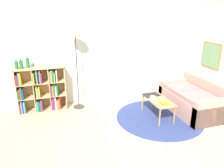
{
  "coord_description": "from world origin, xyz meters",
  "views": [
    {
      "loc": [
        -1.36,
        -2.67,
        2.38
      ],
      "look_at": [
        -0.07,
        1.46,
        0.85
      ],
      "focal_mm": 35.0,
      "sensor_mm": 36.0,
      "label": 1
    }
  ],
  "objects": [
    {
      "name": "bottle_middle",
      "position": [
        -1.89,
        2.44,
        1.17
      ],
      "size": [
        0.08,
        0.08,
        0.23
      ],
      "color": "#236633",
      "rests_on": "bookshelf"
    },
    {
      "name": "wall_right",
      "position": [
        2.34,
        1.33,
        1.3
      ],
      "size": [
        0.08,
        5.65,
        2.6
      ],
      "color": "silver",
      "rests_on": "ground_plane"
    },
    {
      "name": "bowl",
      "position": [
        0.87,
        1.39,
        0.45
      ],
      "size": [
        0.14,
        0.14,
        0.05
      ],
      "color": "silver",
      "rests_on": "coffee_table"
    },
    {
      "name": "laptop",
      "position": [
        0.93,
        1.58,
        0.44
      ],
      "size": [
        0.37,
        0.26,
        0.02
      ],
      "color": "black",
      "rests_on": "coffee_table"
    },
    {
      "name": "floor_lamp",
      "position": [
        -0.67,
        2.34,
        1.55
      ],
      "size": [
        0.32,
        0.32,
        1.83
      ],
      "color": "#333333",
      "rests_on": "ground_plane"
    },
    {
      "name": "couch",
      "position": [
        1.91,
        1.31,
        0.29
      ],
      "size": [
        0.88,
        1.55,
        0.78
      ],
      "color": "tan",
      "rests_on": "ground_plane"
    },
    {
      "name": "bookshelf",
      "position": [
        -1.54,
        2.46,
        0.52
      ],
      "size": [
        1.11,
        0.34,
        1.07
      ],
      "color": "tan",
      "rests_on": "ground_plane"
    },
    {
      "name": "bottle_right",
      "position": [
        -1.75,
        2.48,
        1.18
      ],
      "size": [
        0.08,
        0.08,
        0.27
      ],
      "color": "#236633",
      "rests_on": "bookshelf"
    },
    {
      "name": "book_stack_on_table",
      "position": [
        0.94,
        1.0,
        0.45
      ],
      "size": [
        0.15,
        0.21,
        0.05
      ],
      "color": "silver",
      "rests_on": "coffee_table"
    },
    {
      "name": "ground_plane",
      "position": [
        0.0,
        0.0,
        0.0
      ],
      "size": [
        14.0,
        14.0,
        0.0
      ],
      "primitive_type": "plane",
      "color": "tan"
    },
    {
      "name": "coffee_table",
      "position": [
        0.97,
        1.32,
        0.37
      ],
      "size": [
        0.43,
        0.92,
        0.43
      ],
      "color": "#AD7F51",
      "rests_on": "ground_plane"
    },
    {
      "name": "bottle_left",
      "position": [
        -1.99,
        2.47,
        1.16
      ],
      "size": [
        0.07,
        0.07,
        0.21
      ],
      "color": "#236633",
      "rests_on": "bookshelf"
    },
    {
      "name": "rug",
      "position": [
        0.98,
        1.24,
        0.0
      ],
      "size": [
        1.95,
        1.95,
        0.01
      ],
      "color": "navy",
      "rests_on": "ground_plane"
    },
    {
      "name": "wall_back",
      "position": [
        0.02,
        2.67,
        1.29
      ],
      "size": [
        7.63,
        0.11,
        2.6
      ],
      "color": "silver",
      "rests_on": "ground_plane"
    }
  ]
}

